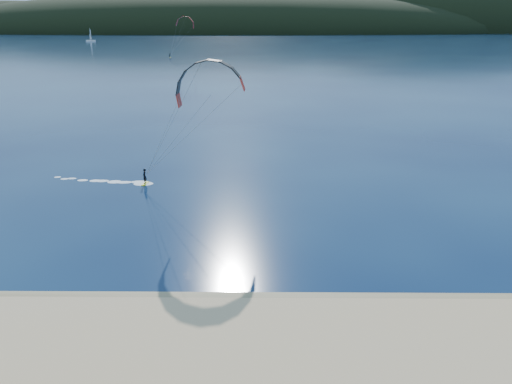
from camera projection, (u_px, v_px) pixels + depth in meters
ground at (161, 354)px, 24.50m from camera, size 1800.00×1800.00×0.00m
wet_sand at (176, 304)px, 28.74m from camera, size 220.00×2.50×0.10m
headland at (258, 32)px, 729.24m from camera, size 1200.00×310.00×140.00m
kitesurfer_near at (205, 100)px, 44.34m from camera, size 21.23×5.97×12.08m
kitesurfer_far at (185, 26)px, 216.27m from camera, size 12.44×5.33×16.23m
sailboat at (91, 41)px, 398.01m from camera, size 7.41×4.73×10.46m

